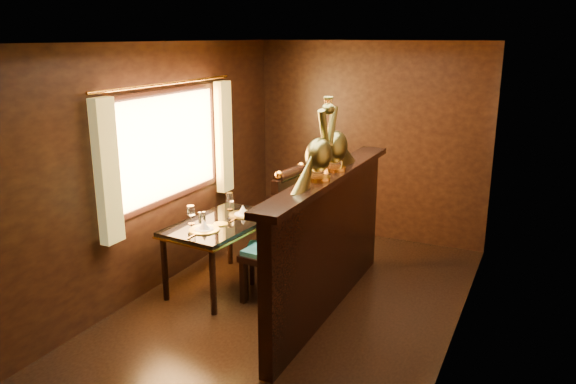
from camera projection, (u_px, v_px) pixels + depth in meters
name	position (u px, v px, depth m)	size (l,w,h in m)	color
ground	(284.00, 316.00, 5.29)	(5.00, 5.00, 0.00)	black
room_shell	(276.00, 150.00, 4.92)	(3.04, 5.04, 2.52)	black
partition	(329.00, 240.00, 5.23)	(0.26, 2.70, 1.36)	black
dining_table	(221.00, 228.00, 5.76)	(0.85, 1.28, 0.92)	black
chair_left	(278.00, 233.00, 5.59)	(0.58, 0.60, 1.26)	black
chair_right	(283.00, 233.00, 5.37)	(0.54, 0.57, 1.40)	black
peacock_left	(319.00, 140.00, 4.70)	(0.22, 0.59, 0.70)	#17472A
peacock_right	(336.00, 133.00, 5.05)	(0.22, 0.58, 0.70)	#17472A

